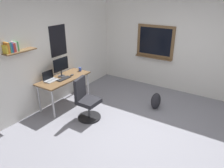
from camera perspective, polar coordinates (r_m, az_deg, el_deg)
ground_plane at (r=4.57m, az=7.02°, el=-12.35°), size 5.20×5.20×0.00m
wall_back at (r=5.39m, az=-16.52°, el=7.91°), size 5.00×0.30×2.60m
wall_right at (r=6.19m, az=17.61°, el=9.67°), size 0.22×5.00×2.60m
desk at (r=5.37m, az=-12.60°, el=0.89°), size 1.36×0.59×0.73m
office_chair at (r=4.81m, az=-6.88°, el=-4.64°), size 0.52×0.53×0.95m
laptop at (r=5.23m, az=-16.17°, el=1.48°), size 0.31×0.21×0.23m
monitor_primary at (r=5.34m, az=-13.39°, el=4.68°), size 0.46×0.17×0.46m
keyboard at (r=5.25m, az=-12.63°, el=1.39°), size 0.37×0.13×0.02m
computer_mouse at (r=5.43m, az=-10.58°, el=2.40°), size 0.10×0.06×0.03m
coffee_mug at (r=5.71m, az=-8.48°, el=3.89°), size 0.08×0.08×0.09m
backpack at (r=5.35m, az=11.56°, el=-4.41°), size 0.32×0.22×0.41m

